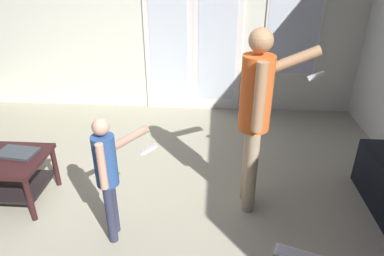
% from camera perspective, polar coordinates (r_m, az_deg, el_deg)
% --- Properties ---
extents(ground_plane, '(6.16, 5.20, 0.02)m').
position_cam_1_polar(ground_plane, '(3.34, -15.01, -14.13)').
color(ground_plane, '#A6A288').
extents(wall_back_with_doors, '(6.16, 0.09, 2.90)m').
position_cam_1_polar(wall_back_with_doors, '(5.05, -6.63, 18.49)').
color(wall_back_with_doors, silver).
rests_on(wall_back_with_doors, ground_plane).
extents(person_adult, '(0.71, 0.46, 1.64)m').
position_cam_1_polar(person_adult, '(2.90, 10.67, 3.25)').
color(person_adult, tan).
rests_on(person_adult, ground_plane).
extents(person_child, '(0.46, 0.33, 1.09)m').
position_cam_1_polar(person_child, '(2.72, -13.71, -6.79)').
color(person_child, '#30354D').
rests_on(person_child, ground_plane).
extents(laptop_closed, '(0.37, 0.26, 0.02)m').
position_cam_1_polar(laptop_closed, '(3.59, -26.92, -3.64)').
color(laptop_closed, '#343C40').
rests_on(laptop_closed, coffee_table).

